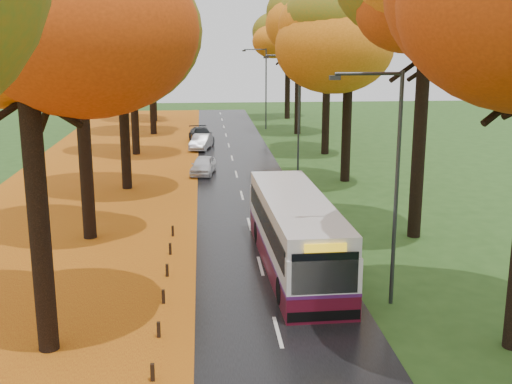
{
  "coord_description": "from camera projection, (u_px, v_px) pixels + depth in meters",
  "views": [
    {
      "loc": [
        -2.24,
        -12.37,
        9.01
      ],
      "look_at": [
        0.0,
        14.16,
        2.6
      ],
      "focal_mm": 45.0,
      "sensor_mm": 36.0,
      "label": 1
    }
  ],
  "objects": [
    {
      "name": "road",
      "position": [
        241.0,
        192.0,
        38.5
      ],
      "size": [
        6.5,
        90.0,
        0.04
      ],
      "primitive_type": "cube",
      "color": "black",
      "rests_on": "ground"
    },
    {
      "name": "leaf_verge",
      "position": [
        89.0,
        195.0,
        37.76
      ],
      "size": [
        12.0,
        90.0,
        0.02
      ],
      "primitive_type": "cube",
      "color": "maroon",
      "rests_on": "ground"
    },
    {
      "name": "trees_right",
      "position": [
        357.0,
        26.0,
        38.67
      ],
      "size": [
        9.3,
        74.2,
        13.96
      ],
      "color": "black",
      "rests_on": "ground"
    },
    {
      "name": "car_dark",
      "position": [
        201.0,
        135.0,
        56.31
      ],
      "size": [
        2.45,
        4.69,
        1.3
      ],
      "primitive_type": "imported",
      "rotation": [
        0.0,
        0.0,
        0.14
      ],
      "color": "black",
      "rests_on": "road"
    },
    {
      "name": "bollard_row",
      "position": [
        156.0,
        350.0,
        18.47
      ],
      "size": [
        0.11,
        23.51,
        0.52
      ],
      "color": "black",
      "rests_on": "ground"
    },
    {
      "name": "streetlamp_mid",
      "position": [
        295.0,
        104.0,
        42.56
      ],
      "size": [
        2.45,
        0.18,
        8.0
      ],
      "color": "#333538",
      "rests_on": "ground"
    },
    {
      "name": "centre_line",
      "position": [
        241.0,
        191.0,
        38.49
      ],
      "size": [
        0.12,
        90.0,
        0.01
      ],
      "primitive_type": "cube",
      "color": "silver",
      "rests_on": "road"
    },
    {
      "name": "streetlamp_near",
      "position": [
        390.0,
        171.0,
        21.25
      ],
      "size": [
        2.45,
        0.18,
        8.0
      ],
      "color": "#333538",
      "rests_on": "ground"
    },
    {
      "name": "car_silver",
      "position": [
        201.0,
        142.0,
        52.85
      ],
      "size": [
        2.1,
        3.95,
        1.24
      ],
      "primitive_type": "imported",
      "rotation": [
        0.0,
        0.0,
        -0.22
      ],
      "color": "gray",
      "rests_on": "road"
    },
    {
      "name": "bus",
      "position": [
        295.0,
        231.0,
        25.49
      ],
      "size": [
        2.8,
        10.87,
        2.84
      ],
      "rotation": [
        0.0,
        0.0,
        0.03
      ],
      "color": "#4F0C1C",
      "rests_on": "road"
    },
    {
      "name": "streetlamp_far",
      "position": [
        264.0,
        82.0,
        63.88
      ],
      "size": [
        2.45,
        0.18,
        8.0
      ],
      "color": "#333538",
      "rests_on": "ground"
    },
    {
      "name": "trees_left",
      "position": [
        116.0,
        29.0,
        37.68
      ],
      "size": [
        9.2,
        74.0,
        13.88
      ],
      "color": "black",
      "rests_on": "ground"
    },
    {
      "name": "leaf_drift",
      "position": [
        190.0,
        192.0,
        38.24
      ],
      "size": [
        0.9,
        90.0,
        0.01
      ],
      "primitive_type": "cube",
      "color": "orange",
      "rests_on": "road"
    },
    {
      "name": "car_white",
      "position": [
        203.0,
        165.0,
        43.21
      ],
      "size": [
        2.03,
        3.78,
        1.22
      ],
      "primitive_type": "imported",
      "rotation": [
        0.0,
        0.0,
        -0.17
      ],
      "color": "silver",
      "rests_on": "road"
    }
  ]
}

